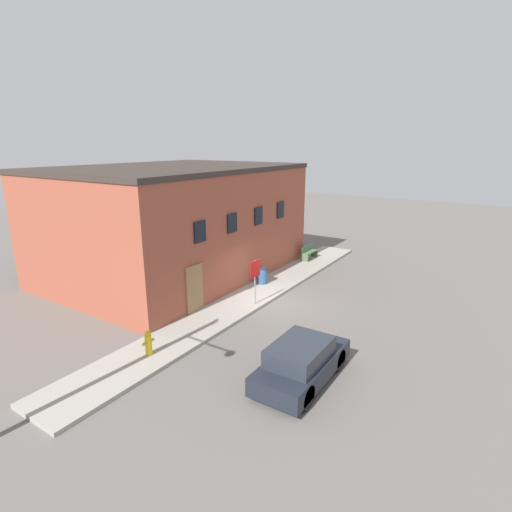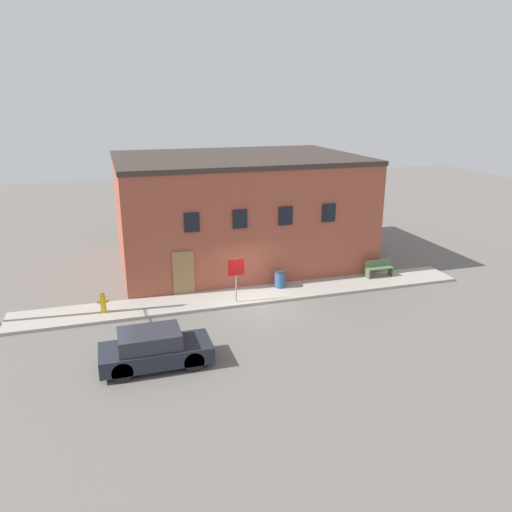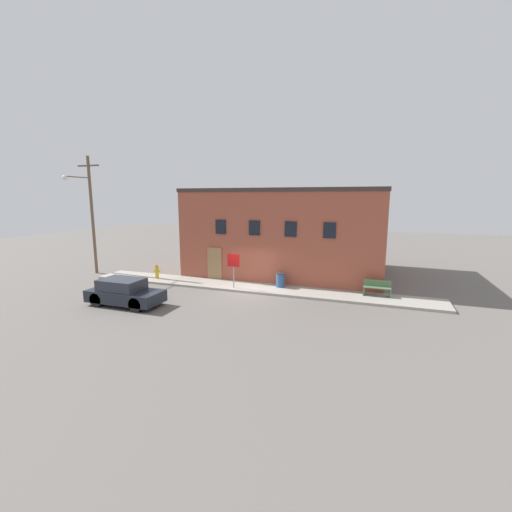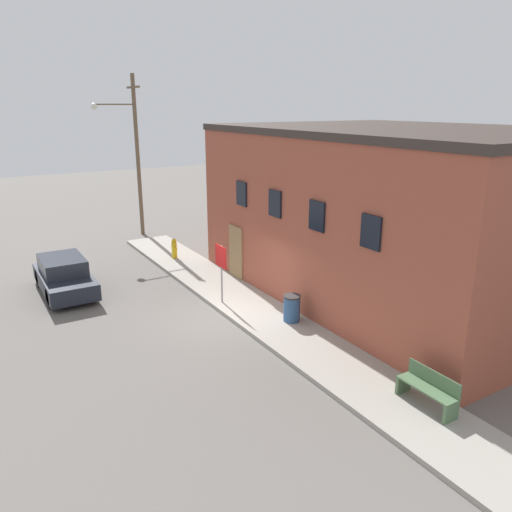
# 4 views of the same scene
# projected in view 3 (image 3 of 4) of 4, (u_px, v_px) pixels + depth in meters

# --- Properties ---
(ground_plane) EXTENTS (80.00, 80.00, 0.00)m
(ground_plane) POSITION_uv_depth(u_px,v_px,m) (245.00, 293.00, 19.47)
(ground_plane) COLOR #66605B
(sidewalk) EXTENTS (21.21, 2.11, 0.14)m
(sidewalk) POSITION_uv_depth(u_px,v_px,m) (252.00, 288.00, 20.44)
(sidewalk) COLOR #9E998E
(sidewalk) RESTS_ON ground
(brick_building) EXTENTS (13.06, 9.50, 5.96)m
(brick_building) POSITION_uv_depth(u_px,v_px,m) (291.00, 231.00, 24.96)
(brick_building) COLOR #9E4C38
(brick_building) RESTS_ON ground
(fire_hydrant) EXTENTS (0.49, 0.23, 0.89)m
(fire_hydrant) POSITION_uv_depth(u_px,v_px,m) (157.00, 272.00, 22.45)
(fire_hydrant) COLOR gold
(fire_hydrant) RESTS_ON sidewalk
(stop_sign) EXTENTS (0.76, 0.06, 2.03)m
(stop_sign) POSITION_uv_depth(u_px,v_px,m) (233.00, 264.00, 19.82)
(stop_sign) COLOR gray
(stop_sign) RESTS_ON sidewalk
(bench) EXTENTS (1.43, 0.44, 0.83)m
(bench) POSITION_uv_depth(u_px,v_px,m) (377.00, 288.00, 18.44)
(bench) COLOR #4C6B47
(bench) RESTS_ON sidewalk
(trash_bin) EXTENTS (0.55, 0.55, 0.85)m
(trash_bin) POSITION_uv_depth(u_px,v_px,m) (281.00, 280.00, 20.26)
(trash_bin) COLOR #2D517F
(trash_bin) RESTS_ON sidewalk
(utility_pole) EXTENTS (1.80, 2.26, 8.19)m
(utility_pole) POSITION_uv_depth(u_px,v_px,m) (90.00, 210.00, 23.75)
(utility_pole) COLOR brown
(utility_pole) RESTS_ON ground
(parked_car) EXTENTS (3.82, 1.66, 1.34)m
(parked_car) POSITION_uv_depth(u_px,v_px,m) (124.00, 293.00, 17.27)
(parked_car) COLOR black
(parked_car) RESTS_ON ground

